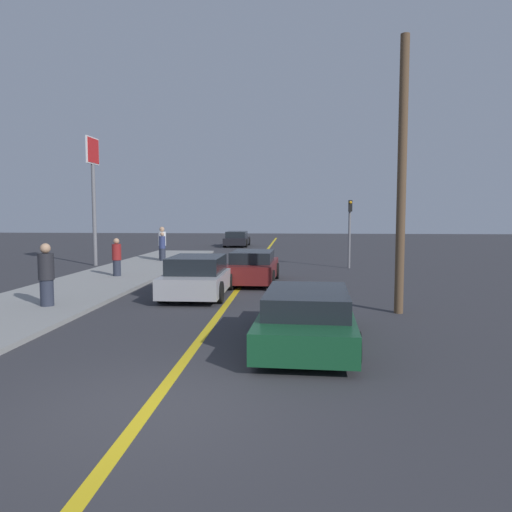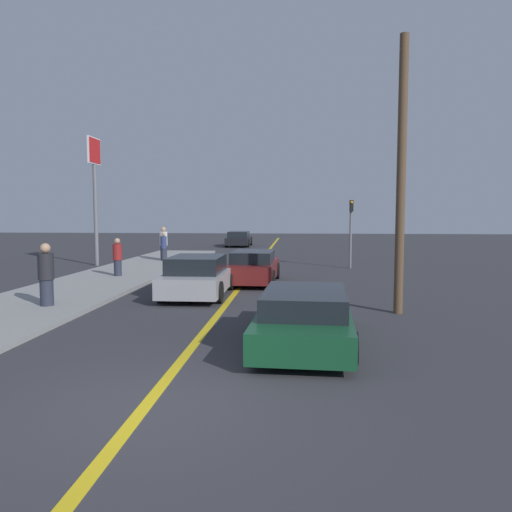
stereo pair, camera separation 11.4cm
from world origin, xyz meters
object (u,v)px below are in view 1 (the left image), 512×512
object	(u,v)px
car_near_right_lane	(307,316)
pedestrian_by_sign	(162,243)
utility_pole	(402,177)
car_parked_left_lot	(237,239)
car_ahead_center	(198,277)
pedestrian_far_standing	(162,246)
traffic_light	(350,226)
car_far_distant	(253,267)
pedestrian_mid_group	(117,257)
roadside_sign	(93,174)
pedestrian_near_curb	(46,275)

from	to	relation	value
car_near_right_lane	pedestrian_by_sign	size ratio (longest dim) A/B	2.62
pedestrian_by_sign	utility_pole	xyz separation A→B (m)	(10.20, -13.67, 2.64)
car_near_right_lane	car_parked_left_lot	size ratio (longest dim) A/B	1.09
car_ahead_center	pedestrian_by_sign	xyz separation A→B (m)	(-4.24, 11.36, 0.39)
car_ahead_center	pedestrian_far_standing	bearing A→B (deg)	110.48
car_near_right_lane	traffic_light	xyz separation A→B (m)	(2.42, 14.41, 1.53)
car_far_distant	utility_pole	distance (m)	7.71
car_near_right_lane	car_ahead_center	size ratio (longest dim) A/B	1.14
pedestrian_mid_group	roadside_sign	bearing A→B (deg)	120.67
pedestrian_near_curb	traffic_light	world-z (taller)	traffic_light
traffic_light	roadside_sign	xyz separation A→B (m)	(-12.96, 0.26, 2.60)
car_ahead_center	traffic_light	world-z (taller)	traffic_light
car_parked_left_lot	roadside_sign	xyz separation A→B (m)	(-5.57, -15.52, 4.09)
pedestrian_near_curb	pedestrian_mid_group	distance (m)	6.67
car_near_right_lane	roadside_sign	distance (m)	18.53
pedestrian_near_curb	roadside_sign	distance (m)	12.69
car_far_distant	traffic_light	size ratio (longest dim) A/B	1.27
car_near_right_lane	traffic_light	bearing A→B (deg)	83.09
pedestrian_by_sign	roadside_sign	distance (m)	5.23
pedestrian_near_curb	car_parked_left_lot	bearing A→B (deg)	85.39
pedestrian_by_sign	utility_pole	distance (m)	17.27
car_far_distant	pedestrian_mid_group	bearing A→B (deg)	173.39
pedestrian_near_curb	pedestrian_far_standing	xyz separation A→B (m)	(-0.29, 13.31, -0.09)
car_near_right_lane	traffic_light	distance (m)	14.70
pedestrian_near_curb	pedestrian_far_standing	world-z (taller)	pedestrian_near_curb
car_far_distant	utility_pole	world-z (taller)	utility_pole
pedestrian_near_curb	roadside_sign	world-z (taller)	roadside_sign
utility_pole	pedestrian_mid_group	bearing A→B (deg)	148.01
car_ahead_center	utility_pole	xyz separation A→B (m)	(5.96, -2.32, 3.03)
pedestrian_near_curb	pedestrian_mid_group	bearing A→B (deg)	93.57
car_far_distant	car_parked_left_lot	xyz separation A→B (m)	(-3.10, 21.33, -0.02)
car_far_distant	pedestrian_mid_group	world-z (taller)	pedestrian_mid_group
car_near_right_lane	utility_pole	size ratio (longest dim) A/B	0.65
traffic_light	roadside_sign	world-z (taller)	roadside_sign
car_ahead_center	pedestrian_near_curb	xyz separation A→B (m)	(-3.76, -2.64, 0.34)
car_near_right_lane	pedestrian_far_standing	size ratio (longest dim) A/B	3.09
pedestrian_by_sign	roadside_sign	xyz separation A→B (m)	(-2.90, -2.34, 3.67)
traffic_light	roadside_sign	distance (m)	13.22
car_ahead_center	roadside_sign	bearing A→B (deg)	128.06
car_parked_left_lot	pedestrian_by_sign	xyz separation A→B (m)	(-2.67, -13.18, 0.43)
roadside_sign	utility_pole	distance (m)	17.35
car_ahead_center	car_far_distant	distance (m)	3.55
car_near_right_lane	pedestrian_mid_group	distance (m)	12.29
car_near_right_lane	car_parked_left_lot	xyz separation A→B (m)	(-4.97, 30.20, 0.04)
car_parked_left_lot	pedestrian_far_standing	distance (m)	14.09
utility_pole	car_ahead_center	bearing A→B (deg)	158.76
traffic_light	utility_pole	size ratio (longest dim) A/B	0.45
car_parked_left_lot	traffic_light	bearing A→B (deg)	-65.43
pedestrian_mid_group	roadside_sign	world-z (taller)	roadside_sign
car_far_distant	pedestrian_by_sign	world-z (taller)	pedestrian_by_sign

